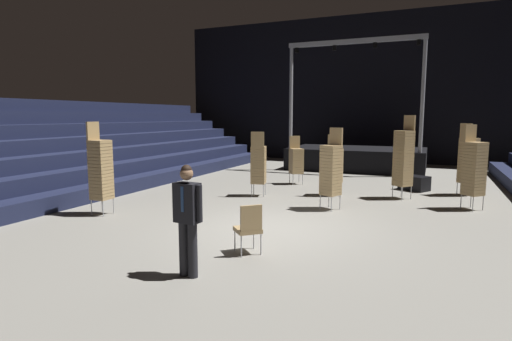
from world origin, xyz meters
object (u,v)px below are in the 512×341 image
at_px(chair_stack_front_left, 331,169).
at_px(chair_stack_rear_centre, 474,168).
at_px(chair_stack_front_right, 335,165).
at_px(equipment_road_case, 414,183).
at_px(loose_chair_near_man, 249,226).
at_px(man_with_tie, 187,214).
at_px(chair_stack_mid_centre, 468,160).
at_px(chair_stack_mid_right, 258,164).
at_px(chair_stack_rear_left, 101,169).
at_px(chair_stack_mid_left, 403,157).
at_px(chair_stack_rear_right, 296,160).
at_px(stage_riser, 357,157).

height_order(chair_stack_front_left, chair_stack_rear_centre, chair_stack_rear_centre).
distance_m(chair_stack_front_left, chair_stack_front_right, 2.05).
distance_m(equipment_road_case, loose_chair_near_man, 8.64).
distance_m(man_with_tie, chair_stack_mid_centre, 10.36).
height_order(chair_stack_mid_right, chair_stack_rear_left, chair_stack_rear_left).
xyz_separation_m(man_with_tie, chair_stack_mid_left, (2.67, 7.92, 0.26)).
distance_m(chair_stack_mid_right, chair_stack_mid_centre, 6.69).
bearing_deg(chair_stack_mid_left, chair_stack_front_left, 92.57).
xyz_separation_m(chair_stack_rear_right, equipment_road_case, (4.14, 0.35, -0.65)).
relative_size(chair_stack_mid_left, equipment_road_case, 2.84).
height_order(chair_stack_mid_centre, loose_chair_near_man, chair_stack_mid_centre).
distance_m(chair_stack_front_left, chair_stack_rear_right, 4.28).
bearing_deg(chair_stack_rear_left, chair_stack_rear_right, 153.41).
distance_m(chair_stack_mid_left, equipment_road_case, 2.00).
height_order(stage_riser, man_with_tie, stage_riser).
relative_size(stage_riser, loose_chair_near_man, 6.54).
bearing_deg(loose_chair_near_man, man_with_tie, -152.16).
distance_m(chair_stack_mid_left, chair_stack_rear_left, 8.74).
height_order(chair_stack_front_right, loose_chair_near_man, chair_stack_front_right).
xyz_separation_m(chair_stack_front_right, loose_chair_near_man, (-0.20, -6.25, -0.45)).
distance_m(chair_stack_mid_left, chair_stack_rear_centre, 2.04).
height_order(chair_stack_front_right, chair_stack_mid_right, chair_stack_mid_right).
xyz_separation_m(chair_stack_rear_centre, loose_chair_near_man, (-4.08, -5.73, -0.62)).
distance_m(chair_stack_rear_right, chair_stack_rear_centre, 6.12).
height_order(chair_stack_front_right, chair_stack_rear_left, chair_stack_rear_left).
bearing_deg(stage_riser, chair_stack_mid_right, -102.15).
height_order(man_with_tie, chair_stack_mid_left, chair_stack_mid_left).
height_order(man_with_tie, loose_chair_near_man, man_with_tie).
relative_size(chair_stack_mid_right, chair_stack_mid_centre, 0.89).
xyz_separation_m(chair_stack_front_left, loose_chair_near_man, (-0.53, -4.23, -0.58)).
distance_m(man_with_tie, chair_stack_mid_right, 6.76).
distance_m(chair_stack_front_left, chair_stack_mid_centre, 5.16).
relative_size(chair_stack_rear_right, loose_chair_near_man, 1.90).
height_order(chair_stack_front_left, chair_stack_rear_left, chair_stack_rear_left).
bearing_deg(chair_stack_front_right, chair_stack_front_left, -80.95).
bearing_deg(chair_stack_front_right, chair_stack_mid_left, 8.59).
height_order(equipment_road_case, loose_chair_near_man, loose_chair_near_man).
bearing_deg(chair_stack_rear_centre, chair_stack_rear_left, -19.71).
relative_size(stage_riser, chair_stack_front_left, 2.78).
bearing_deg(chair_stack_mid_right, man_with_tie, -89.83).
distance_m(chair_stack_front_left, chair_stack_mid_right, 2.74).
relative_size(stage_riser, chair_stack_mid_centre, 2.68).
bearing_deg(chair_stack_mid_left, equipment_road_case, -61.08).
bearing_deg(stage_riser, equipment_road_case, -60.61).
xyz_separation_m(stage_riser, chair_stack_mid_centre, (4.38, -5.27, 0.55)).
relative_size(chair_stack_mid_centre, chair_stack_rear_left, 0.96).
bearing_deg(chair_stack_mid_right, chair_stack_mid_centre, 10.90).
height_order(chair_stack_rear_left, equipment_road_case, chair_stack_rear_left).
height_order(man_with_tie, chair_stack_mid_centre, chair_stack_mid_centre).
relative_size(chair_stack_rear_left, chair_stack_rear_right, 1.33).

